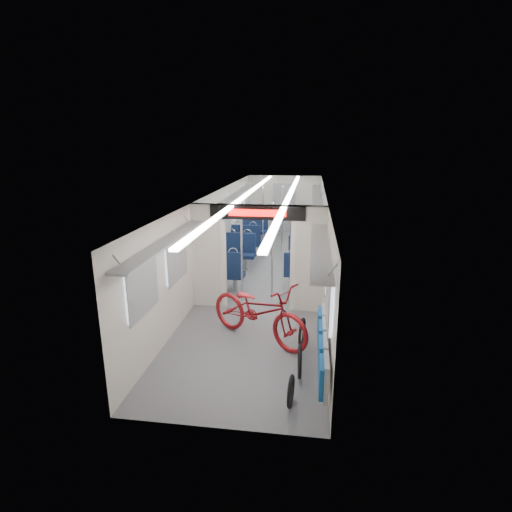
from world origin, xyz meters
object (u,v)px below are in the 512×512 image
at_px(stanchion_near_left, 242,253).
at_px(stanchion_far_left, 263,225).
at_px(bicycle, 259,311).
at_px(bike_hoop_b, 300,363).
at_px(bike_hoop_c, 302,334).
at_px(seat_bay_far_right, 305,233).
at_px(bike_hoop_a, 291,393).
at_px(stanchion_far_right, 282,223).
at_px(seat_bay_near_right, 303,260).
at_px(seat_bay_far_left, 251,232).
at_px(flip_bench, 323,347).
at_px(stanchion_near_right, 272,253).
at_px(seat_bay_near_left, 233,258).

xyz_separation_m(stanchion_near_left, stanchion_far_left, (0.08, 3.30, 0.00)).
xyz_separation_m(bicycle, stanchion_far_left, (-0.56, 5.17, 0.57)).
bearing_deg(bike_hoop_b, stanchion_far_left, 102.10).
height_order(bike_hoop_c, seat_bay_far_right, seat_bay_far_right).
height_order(bike_hoop_a, stanchion_far_right, stanchion_far_right).
relative_size(bike_hoop_a, stanchion_far_right, 0.20).
height_order(seat_bay_near_right, stanchion_far_left, stanchion_far_left).
bearing_deg(seat_bay_near_right, bicycle, -101.13).
height_order(seat_bay_far_left, seat_bay_far_right, seat_bay_far_left).
xyz_separation_m(flip_bench, seat_bay_far_left, (-2.29, 7.84, -0.01)).
relative_size(stanchion_near_right, stanchion_far_left, 1.00).
height_order(flip_bench, bike_hoop_a, flip_bench).
bearing_deg(flip_bench, bike_hoop_c, 107.42).
relative_size(bicycle, bike_hoop_a, 4.72).
bearing_deg(stanchion_far_left, bike_hoop_c, -75.64).
bearing_deg(bike_hoop_c, flip_bench, -72.58).
xyz_separation_m(flip_bench, seat_bay_far_right, (-0.42, 8.10, -0.02)).
height_order(bike_hoop_b, seat_bay_far_right, seat_bay_far_right).
relative_size(bike_hoop_a, seat_bay_near_left, 0.21).
height_order(bicycle, stanchion_far_right, stanchion_far_right).
xyz_separation_m(bike_hoop_a, seat_bay_far_left, (-1.86, 8.52, 0.37)).
distance_m(bicycle, seat_bay_far_right, 6.93).
bearing_deg(bicycle, bike_hoop_a, -127.45).
height_order(stanchion_near_left, stanchion_near_right, same).
xyz_separation_m(stanchion_far_left, stanchion_far_right, (0.56, 0.29, 0.00)).
height_order(seat_bay_near_right, stanchion_near_right, stanchion_near_right).
xyz_separation_m(seat_bay_near_left, seat_bay_far_right, (1.87, 3.52, -0.00)).
bearing_deg(seat_bay_far_left, bike_hoop_a, -77.71).
relative_size(bicycle, seat_bay_near_right, 1.11).
xyz_separation_m(flip_bench, stanchion_near_right, (-1.09, 3.18, 0.57)).
distance_m(seat_bay_near_left, stanchion_far_right, 2.45).
xyz_separation_m(bicycle, seat_bay_near_left, (-1.16, 3.38, -0.01)).
xyz_separation_m(flip_bench, bike_hoop_c, (-0.33, 1.04, -0.33)).
distance_m(seat_bay_near_left, seat_bay_near_right, 1.89).
relative_size(seat_bay_near_left, stanchion_near_left, 0.97).
xyz_separation_m(bike_hoop_b, stanchion_far_right, (-0.79, 6.60, 0.90)).
distance_m(stanchion_near_right, stanchion_far_left, 3.25).
distance_m(flip_bench, stanchion_far_left, 6.61).
bearing_deg(seat_bay_far_left, stanchion_near_left, -83.78).
relative_size(seat_bay_near_right, stanchion_far_left, 0.86).
bearing_deg(seat_bay_far_right, seat_bay_far_left, -172.02).
bearing_deg(seat_bay_far_left, seat_bay_far_right, 7.98).
distance_m(bike_hoop_b, seat_bay_near_left, 4.94).
bearing_deg(stanchion_near_right, stanchion_near_left, -170.91).
bearing_deg(bike_hoop_c, stanchion_near_left, 125.45).
bearing_deg(bike_hoop_c, seat_bay_far_left, 106.10).
height_order(bike_hoop_b, seat_bay_near_left, seat_bay_near_left).
height_order(seat_bay_near_left, stanchion_near_left, stanchion_near_left).
relative_size(flip_bench, stanchion_far_left, 0.92).
bearing_deg(bike_hoop_c, bike_hoop_a, -93.43).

